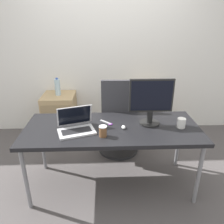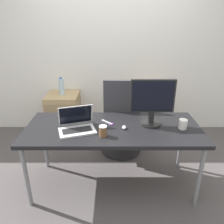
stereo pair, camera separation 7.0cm
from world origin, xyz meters
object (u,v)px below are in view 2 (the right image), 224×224
at_px(cabinet_left, 63,115).
at_px(coffee_cup_brown, 102,131).
at_px(cabinet_right, 147,115).
at_px(office_chair, 120,126).
at_px(monitor, 151,102).
at_px(coffee_cup_white, 182,124).
at_px(laptop_center, 76,125).
at_px(water_bottle, 60,87).
at_px(mouse, 123,127).

height_order(cabinet_left, coffee_cup_brown, coffee_cup_brown).
height_order(cabinet_left, cabinet_right, same).
relative_size(office_chair, monitor, 2.27).
bearing_deg(coffee_cup_brown, coffee_cup_white, 10.99).
xyz_separation_m(office_chair, laptop_center, (-0.47, -0.69, 0.36)).
height_order(office_chair, cabinet_right, office_chair).
bearing_deg(cabinet_left, coffee_cup_white, -39.15).
bearing_deg(cabinet_right, water_bottle, 179.90).
bearing_deg(cabinet_left, cabinet_right, 0.00).
relative_size(cabinet_left, monitor, 1.42).
xyz_separation_m(cabinet_right, monitor, (-0.16, -1.10, 0.64)).
relative_size(cabinet_left, coffee_cup_brown, 6.53).
xyz_separation_m(office_chair, mouse, (-0.00, -0.68, 0.32)).
distance_m(office_chair, cabinet_right, 0.69).
distance_m(office_chair, mouse, 0.75).
bearing_deg(coffee_cup_white, monitor, 163.22).
bearing_deg(cabinet_right, coffee_cup_brown, -115.71).
height_order(laptop_center, coffee_cup_white, laptop_center).
distance_m(cabinet_left, coffee_cup_brown, 1.57).
relative_size(mouse, coffee_cup_white, 0.64).
bearing_deg(coffee_cup_brown, mouse, 35.49).
bearing_deg(cabinet_left, coffee_cup_brown, -63.47).
bearing_deg(office_chair, coffee_cup_white, -48.82).
bearing_deg(monitor, cabinet_right, 81.67).
bearing_deg(office_chair, laptop_center, -124.37).
bearing_deg(cabinet_right, office_chair, -129.90).
bearing_deg(mouse, cabinet_right, 69.76).
height_order(water_bottle, laptop_center, laptop_center).
relative_size(cabinet_left, water_bottle, 2.63).
xyz_separation_m(water_bottle, coffee_cup_white, (1.47, -1.20, -0.04)).
relative_size(mouse, coffee_cup_brown, 0.60).
bearing_deg(office_chair, monitor, -64.18).
relative_size(laptop_center, coffee_cup_brown, 3.79).
relative_size(cabinet_left, coffee_cup_white, 7.01).
xyz_separation_m(water_bottle, monitor, (1.16, -1.11, 0.17)).
xyz_separation_m(cabinet_left, coffee_cup_brown, (0.67, -1.35, 0.44)).
distance_m(monitor, coffee_cup_white, 0.38).
bearing_deg(laptop_center, office_chair, 55.63).
bearing_deg(mouse, cabinet_left, 126.21).
bearing_deg(cabinet_left, office_chair, -30.81).
xyz_separation_m(cabinet_right, water_bottle, (-1.32, 0.00, 0.47)).
xyz_separation_m(cabinet_left, cabinet_right, (1.32, 0.00, 0.00)).
relative_size(laptop_center, mouse, 6.32).
height_order(cabinet_left, coffee_cup_white, coffee_cup_white).
bearing_deg(mouse, water_bottle, 126.16).
relative_size(cabinet_left, laptop_center, 1.72).
distance_m(laptop_center, monitor, 0.79).
bearing_deg(water_bottle, laptop_center, -71.54).
bearing_deg(monitor, cabinet_left, 136.49).
bearing_deg(water_bottle, coffee_cup_brown, -63.51).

